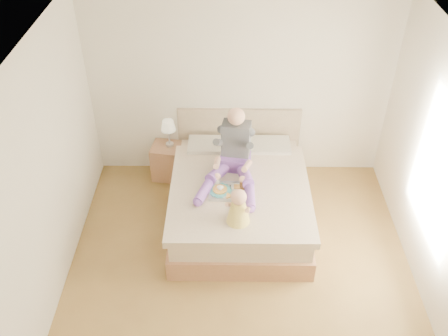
{
  "coord_description": "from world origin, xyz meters",
  "views": [
    {
      "loc": [
        -0.15,
        -3.74,
        4.53
      ],
      "look_at": [
        -0.2,
        1.01,
        0.82
      ],
      "focal_mm": 40.0,
      "sensor_mm": 36.0,
      "label": 1
    }
  ],
  "objects_px": {
    "baby": "(239,208)",
    "nightstand": "(168,161)",
    "bed": "(239,195)",
    "tray": "(227,190)",
    "adult": "(234,156)"
  },
  "relations": [
    {
      "from": "baby",
      "to": "nightstand",
      "type": "bearing_deg",
      "value": 145.96
    },
    {
      "from": "tray",
      "to": "nightstand",
      "type": "bearing_deg",
      "value": 129.74
    },
    {
      "from": "nightstand",
      "to": "baby",
      "type": "xyz_separation_m",
      "value": [
        0.97,
        -1.56,
        0.53
      ]
    },
    {
      "from": "adult",
      "to": "baby",
      "type": "xyz_separation_m",
      "value": [
        0.05,
        -0.86,
        -0.07
      ]
    },
    {
      "from": "adult",
      "to": "baby",
      "type": "height_order",
      "value": "adult"
    },
    {
      "from": "bed",
      "to": "tray",
      "type": "relative_size",
      "value": 4.86
    },
    {
      "from": "adult",
      "to": "tray",
      "type": "bearing_deg",
      "value": -91.65
    },
    {
      "from": "nightstand",
      "to": "adult",
      "type": "height_order",
      "value": "adult"
    },
    {
      "from": "bed",
      "to": "adult",
      "type": "relative_size",
      "value": 1.99
    },
    {
      "from": "adult",
      "to": "tray",
      "type": "height_order",
      "value": "adult"
    },
    {
      "from": "nightstand",
      "to": "baby",
      "type": "relative_size",
      "value": 1.16
    },
    {
      "from": "adult",
      "to": "tray",
      "type": "relative_size",
      "value": 2.44
    },
    {
      "from": "nightstand",
      "to": "adult",
      "type": "relative_size",
      "value": 0.47
    },
    {
      "from": "bed",
      "to": "adult",
      "type": "distance_m",
      "value": 0.56
    },
    {
      "from": "nightstand",
      "to": "tray",
      "type": "distance_m",
      "value": 1.41
    }
  ]
}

